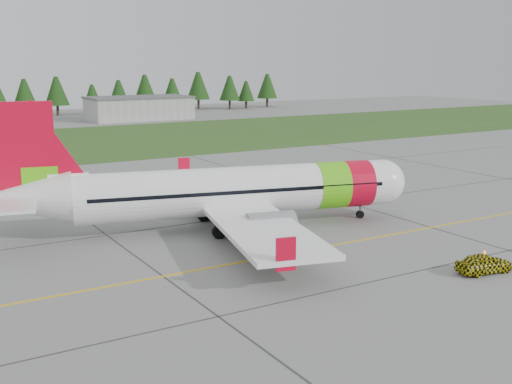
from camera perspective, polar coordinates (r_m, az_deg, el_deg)
ground at (r=45.51m, az=13.75°, el=-6.96°), size 320.00×320.00×0.00m
aircraft at (r=54.83m, az=-2.51°, el=0.04°), size 36.36×34.18×11.19m
follow_me_car at (r=46.26m, az=19.71°, el=-4.42°), size 1.59×1.80×4.02m
grass_strip at (r=117.41m, az=-15.51°, el=4.29°), size 320.00×50.00×0.03m
taxi_guideline at (r=51.20m, az=7.47°, el=-4.61°), size 120.00×0.25×0.02m
hangar_east at (r=158.95m, az=-10.34°, el=7.29°), size 24.00×12.00×5.20m
treeline at (r=171.45m, az=-20.70°, el=7.85°), size 160.00×8.00×10.00m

